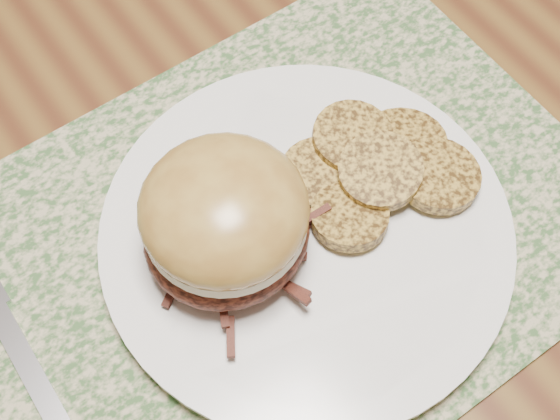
% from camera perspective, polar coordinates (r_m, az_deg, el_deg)
% --- Properties ---
extents(dining_table, '(1.50, 0.90, 0.75)m').
position_cam_1_polar(dining_table, '(0.62, -8.13, -4.43)').
color(dining_table, brown).
rests_on(dining_table, ground).
extents(placemat, '(0.45, 0.33, 0.00)m').
position_cam_1_polar(placemat, '(0.53, -0.25, -2.00)').
color(placemat, '#395D30').
rests_on(placemat, dining_table).
extents(dinner_plate, '(0.26, 0.26, 0.02)m').
position_cam_1_polar(dinner_plate, '(0.52, 1.93, -1.80)').
color(dinner_plate, white).
rests_on(dinner_plate, placemat).
extents(pork_sandwich, '(0.12, 0.12, 0.08)m').
position_cam_1_polar(pork_sandwich, '(0.48, -4.05, -0.71)').
color(pork_sandwich, black).
rests_on(pork_sandwich, dinner_plate).
extents(roasted_potatoes, '(0.14, 0.13, 0.03)m').
position_cam_1_polar(roasted_potatoes, '(0.53, 7.06, 3.11)').
color(roasted_potatoes, '#B08833').
rests_on(roasted_potatoes, dinner_plate).
extents(fork, '(0.02, 0.17, 0.00)m').
position_cam_1_polar(fork, '(0.53, -18.53, -9.71)').
color(fork, '#B6B7BD').
rests_on(fork, placemat).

